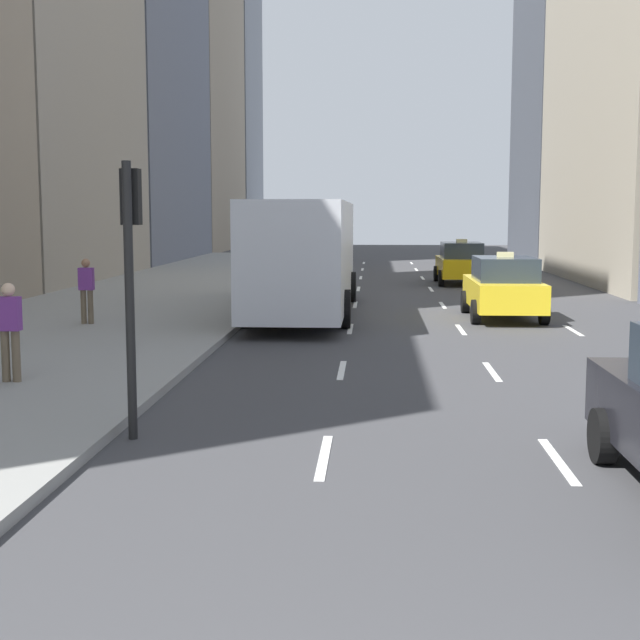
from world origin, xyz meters
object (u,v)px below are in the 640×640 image
at_px(city_bus, 305,253).
at_px(pedestrian_mid_block, 10,327).
at_px(pedestrian_far_walking, 86,288).
at_px(taxi_lead, 461,263).
at_px(traffic_light_pole, 130,255).
at_px(taxi_second, 503,287).

xyz_separation_m(city_bus, pedestrian_mid_block, (-4.01, -11.59, -0.72)).
bearing_deg(city_bus, pedestrian_far_walking, -143.63).
relative_size(taxi_lead, traffic_light_pole, 1.22).
xyz_separation_m(taxi_lead, taxi_second, (0.00, -12.28, 0.00)).
height_order(city_bus, pedestrian_mid_block, city_bus).
xyz_separation_m(taxi_lead, pedestrian_mid_block, (-9.62, -22.99, 0.19)).
relative_size(city_bus, pedestrian_far_walking, 7.04).
relative_size(pedestrian_mid_block, traffic_light_pole, 0.46).
relative_size(taxi_lead, pedestrian_mid_block, 2.67).
xyz_separation_m(taxi_second, city_bus, (-5.61, 0.87, 0.91)).
relative_size(pedestrian_mid_block, pedestrian_far_walking, 1.00).
distance_m(taxi_lead, pedestrian_far_walking, 18.73).
height_order(pedestrian_far_walking, traffic_light_pole, traffic_light_pole).
bearing_deg(traffic_light_pole, pedestrian_mid_block, 134.40).
distance_m(taxi_lead, traffic_light_pole, 26.84).
xyz_separation_m(taxi_lead, traffic_light_pole, (-6.75, -25.93, 1.53)).
bearing_deg(taxi_second, traffic_light_pole, -116.31).
distance_m(pedestrian_mid_block, pedestrian_far_walking, 7.83).
xyz_separation_m(taxi_lead, city_bus, (-5.61, -11.41, 0.91)).
bearing_deg(city_bus, traffic_light_pole, -94.48).
xyz_separation_m(city_bus, traffic_light_pole, (-1.14, -14.52, 0.62)).
relative_size(taxi_second, pedestrian_mid_block, 2.67).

